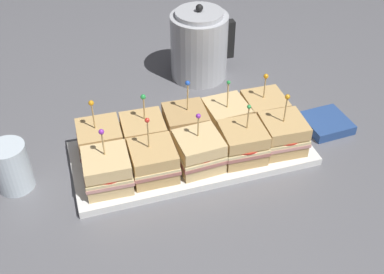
{
  "coord_description": "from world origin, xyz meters",
  "views": [
    {
      "loc": [
        -0.25,
        -0.8,
        0.75
      ],
      "look_at": [
        0.0,
        0.0,
        0.06
      ],
      "focal_mm": 45.0,
      "sensor_mm": 36.0,
      "label": 1
    }
  ],
  "objects_px": {
    "sandwich_front_left": "(153,161)",
    "sandwich_back_right": "(226,117)",
    "sandwich_front_center": "(198,152)",
    "sandwich_front_far_right": "(282,134)",
    "sandwich_front_far_left": "(107,171)",
    "serving_platter": "(192,153)",
    "drinking_glass": "(12,167)",
    "sandwich_front_right": "(242,143)",
    "kettle_steel": "(199,45)",
    "napkin_stack": "(326,123)",
    "sandwich_back_far_left": "(100,141)",
    "sandwich_back_left": "(143,134)",
    "sandwich_back_center": "(185,125)",
    "sandwich_back_far_right": "(264,110)"
  },
  "relations": [
    {
      "from": "sandwich_front_center",
      "to": "sandwich_front_far_right",
      "type": "distance_m",
      "value": 0.2
    },
    {
      "from": "sandwich_front_far_left",
      "to": "sandwich_front_left",
      "type": "xyz_separation_m",
      "value": [
        0.1,
        0.0,
        -0.0
      ]
    },
    {
      "from": "sandwich_back_left",
      "to": "drinking_glass",
      "type": "relative_size",
      "value": 1.27
    },
    {
      "from": "sandwich_back_right",
      "to": "napkin_stack",
      "type": "bearing_deg",
      "value": -10.17
    },
    {
      "from": "kettle_steel",
      "to": "drinking_glass",
      "type": "relative_size",
      "value": 1.94
    },
    {
      "from": "sandwich_back_center",
      "to": "sandwich_back_far_right",
      "type": "distance_m",
      "value": 0.2
    },
    {
      "from": "sandwich_front_center",
      "to": "sandwich_front_left",
      "type": "bearing_deg",
      "value": 179.4
    },
    {
      "from": "sandwich_front_far_left",
      "to": "sandwich_front_right",
      "type": "relative_size",
      "value": 1.02
    },
    {
      "from": "drinking_glass",
      "to": "sandwich_front_right",
      "type": "bearing_deg",
      "value": -8.37
    },
    {
      "from": "sandwich_front_far_right",
      "to": "kettle_steel",
      "type": "xyz_separation_m",
      "value": [
        -0.07,
        0.38,
        0.04
      ]
    },
    {
      "from": "sandwich_front_far_right",
      "to": "napkin_stack",
      "type": "height_order",
      "value": "sandwich_front_far_right"
    },
    {
      "from": "sandwich_back_far_right",
      "to": "drinking_glass",
      "type": "xyz_separation_m",
      "value": [
        -0.59,
        -0.03,
        0.0
      ]
    },
    {
      "from": "sandwich_front_center",
      "to": "sandwich_back_far_right",
      "type": "distance_m",
      "value": 0.22
    },
    {
      "from": "sandwich_front_far_right",
      "to": "kettle_steel",
      "type": "distance_m",
      "value": 0.39
    },
    {
      "from": "sandwich_front_center",
      "to": "sandwich_back_far_right",
      "type": "relative_size",
      "value": 0.99
    },
    {
      "from": "drinking_glass",
      "to": "napkin_stack",
      "type": "distance_m",
      "value": 0.74
    },
    {
      "from": "sandwich_back_left",
      "to": "sandwich_front_center",
      "type": "bearing_deg",
      "value": -44.65
    },
    {
      "from": "sandwich_back_far_right",
      "to": "kettle_steel",
      "type": "xyz_separation_m",
      "value": [
        -0.07,
        0.28,
        0.04
      ]
    },
    {
      "from": "sandwich_front_far_right",
      "to": "sandwich_back_center",
      "type": "xyz_separation_m",
      "value": [
        -0.2,
        0.1,
        -0.0
      ]
    },
    {
      "from": "sandwich_back_far_left",
      "to": "drinking_glass",
      "type": "height_order",
      "value": "sandwich_back_far_left"
    },
    {
      "from": "sandwich_front_far_left",
      "to": "sandwich_back_far_left",
      "type": "bearing_deg",
      "value": 89.55
    },
    {
      "from": "serving_platter",
      "to": "napkin_stack",
      "type": "distance_m",
      "value": 0.35
    },
    {
      "from": "sandwich_front_far_left",
      "to": "sandwich_front_far_right",
      "type": "relative_size",
      "value": 0.96
    },
    {
      "from": "sandwich_front_left",
      "to": "sandwich_front_center",
      "type": "distance_m",
      "value": 0.1
    },
    {
      "from": "sandwich_back_center",
      "to": "sandwich_front_far_left",
      "type": "bearing_deg",
      "value": -153.12
    },
    {
      "from": "sandwich_back_left",
      "to": "sandwich_back_right",
      "type": "relative_size",
      "value": 0.97
    },
    {
      "from": "kettle_steel",
      "to": "napkin_stack",
      "type": "relative_size",
      "value": 1.95
    },
    {
      "from": "kettle_steel",
      "to": "sandwich_front_left",
      "type": "bearing_deg",
      "value": -120.65
    },
    {
      "from": "serving_platter",
      "to": "drinking_glass",
      "type": "xyz_separation_m",
      "value": [
        -0.39,
        0.02,
        0.05
      ]
    },
    {
      "from": "sandwich_back_right",
      "to": "napkin_stack",
      "type": "distance_m",
      "value": 0.26
    },
    {
      "from": "sandwich_front_left",
      "to": "napkin_stack",
      "type": "relative_size",
      "value": 1.36
    },
    {
      "from": "sandwich_front_far_right",
      "to": "napkin_stack",
      "type": "distance_m",
      "value": 0.17
    },
    {
      "from": "sandwich_front_far_left",
      "to": "sandwich_back_far_right",
      "type": "xyz_separation_m",
      "value": [
        0.4,
        0.1,
        -0.0
      ]
    },
    {
      "from": "sandwich_back_far_left",
      "to": "sandwich_back_far_right",
      "type": "distance_m",
      "value": 0.4
    },
    {
      "from": "sandwich_back_far_left",
      "to": "sandwich_back_center",
      "type": "xyz_separation_m",
      "value": [
        0.2,
        0.0,
        0.0
      ]
    },
    {
      "from": "sandwich_front_center",
      "to": "sandwich_back_left",
      "type": "relative_size",
      "value": 0.97
    },
    {
      "from": "napkin_stack",
      "to": "sandwich_back_right",
      "type": "bearing_deg",
      "value": 169.83
    },
    {
      "from": "serving_platter",
      "to": "kettle_steel",
      "type": "height_order",
      "value": "kettle_steel"
    },
    {
      "from": "sandwich_front_left",
      "to": "sandwich_back_right",
      "type": "distance_m",
      "value": 0.23
    },
    {
      "from": "sandwich_front_left",
      "to": "sandwich_back_left",
      "type": "xyz_separation_m",
      "value": [
        0.0,
        0.1,
        0.0
      ]
    },
    {
      "from": "sandwich_back_left",
      "to": "napkin_stack",
      "type": "distance_m",
      "value": 0.46
    },
    {
      "from": "sandwich_front_far_left",
      "to": "sandwich_front_right",
      "type": "bearing_deg",
      "value": 0.14
    },
    {
      "from": "sandwich_back_far_right",
      "to": "sandwich_front_far_right",
      "type": "bearing_deg",
      "value": -89.7
    },
    {
      "from": "sandwich_front_center",
      "to": "sandwich_front_far_left",
      "type": "bearing_deg",
      "value": -179.62
    },
    {
      "from": "sandwich_front_far_left",
      "to": "sandwich_back_far_right",
      "type": "relative_size",
      "value": 1.03
    },
    {
      "from": "sandwich_front_center",
      "to": "sandwich_front_far_right",
      "type": "relative_size",
      "value": 0.91
    },
    {
      "from": "kettle_steel",
      "to": "sandwich_back_far_right",
      "type": "bearing_deg",
      "value": -75.28
    },
    {
      "from": "sandwich_front_far_right",
      "to": "sandwich_front_far_left",
      "type": "bearing_deg",
      "value": -179.78
    },
    {
      "from": "sandwich_back_center",
      "to": "drinking_glass",
      "type": "distance_m",
      "value": 0.39
    },
    {
      "from": "sandwich_front_far_left",
      "to": "drinking_glass",
      "type": "bearing_deg",
      "value": 158.95
    }
  ]
}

